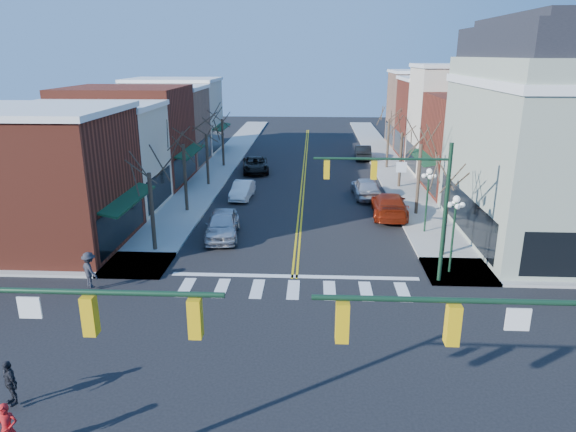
# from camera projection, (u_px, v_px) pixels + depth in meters

# --- Properties ---
(ground) EXTENTS (160.00, 160.00, 0.00)m
(ground) POSITION_uv_depth(u_px,v_px,m) (287.00, 361.00, 19.57)
(ground) COLOR black
(ground) RESTS_ON ground
(sidewalk_left) EXTENTS (3.50, 70.00, 0.15)m
(sidewalk_left) POSITION_uv_depth(u_px,v_px,m) (186.00, 207.00, 39.01)
(sidewalk_left) COLOR #9E9B93
(sidewalk_left) RESTS_ON ground
(sidewalk_right) EXTENTS (3.50, 70.00, 0.15)m
(sidewalk_right) POSITION_uv_depth(u_px,v_px,m) (418.00, 210.00, 38.18)
(sidewalk_right) COLOR #9E9B93
(sidewalk_right) RESTS_ON ground
(bldg_left_brick_a) EXTENTS (10.00, 8.50, 8.00)m
(bldg_left_brick_a) POSITION_uv_depth(u_px,v_px,m) (36.00, 181.00, 30.30)
(bldg_left_brick_a) COLOR maroon
(bldg_left_brick_a) RESTS_ON ground
(bldg_left_stucco_a) EXTENTS (10.00, 7.00, 7.50)m
(bldg_left_stucco_a) POSITION_uv_depth(u_px,v_px,m) (91.00, 160.00, 37.75)
(bldg_left_stucco_a) COLOR beige
(bldg_left_stucco_a) RESTS_ON ground
(bldg_left_brick_b) EXTENTS (10.00, 9.00, 8.50)m
(bldg_left_brick_b) POSITION_uv_depth(u_px,v_px,m) (128.00, 136.00, 45.22)
(bldg_left_brick_b) COLOR maroon
(bldg_left_brick_b) RESTS_ON ground
(bldg_left_tan) EXTENTS (10.00, 7.50, 7.80)m
(bldg_left_tan) POSITION_uv_depth(u_px,v_px,m) (156.00, 128.00, 53.18)
(bldg_left_tan) COLOR #9C6F56
(bldg_left_tan) RESTS_ON ground
(bldg_left_stucco_b) EXTENTS (10.00, 8.00, 8.20)m
(bldg_left_stucco_b) POSITION_uv_depth(u_px,v_px,m) (175.00, 117.00, 60.50)
(bldg_left_stucco_b) COLOR beige
(bldg_left_stucco_b) RESTS_ON ground
(bldg_right_brick_a) EXTENTS (10.00, 8.50, 8.00)m
(bldg_right_brick_a) POSITION_uv_depth(u_px,v_px,m) (491.00, 146.00, 42.15)
(bldg_right_brick_a) COLOR maroon
(bldg_right_brick_a) RESTS_ON ground
(bldg_right_stucco) EXTENTS (10.00, 7.00, 10.00)m
(bldg_right_stucco) POSITION_uv_depth(u_px,v_px,m) (466.00, 121.00, 49.23)
(bldg_right_stucco) COLOR beige
(bldg_right_stucco) RESTS_ON ground
(bldg_right_brick_b) EXTENTS (10.00, 8.00, 8.50)m
(bldg_right_brick_b) POSITION_uv_depth(u_px,v_px,m) (446.00, 120.00, 56.60)
(bldg_right_brick_b) COLOR maroon
(bldg_right_brick_b) RESTS_ON ground
(bldg_right_tan) EXTENTS (10.00, 8.00, 9.00)m
(bldg_right_tan) POSITION_uv_depth(u_px,v_px,m) (431.00, 110.00, 64.14)
(bldg_right_tan) COLOR #9C6F56
(bldg_right_tan) RESTS_ON ground
(victorian_corner) EXTENTS (12.25, 14.25, 13.30)m
(victorian_corner) POSITION_uv_depth(u_px,v_px,m) (575.00, 133.00, 30.59)
(victorian_corner) COLOR #949F8A
(victorian_corner) RESTS_ON ground
(traffic_mast_near_left) EXTENTS (6.60, 0.28, 7.20)m
(traffic_mast_near_left) POSITION_uv_depth(u_px,v_px,m) (20.00, 360.00, 11.37)
(traffic_mast_near_left) COLOR #14331E
(traffic_mast_near_left) RESTS_ON ground
(traffic_mast_near_right) EXTENTS (6.60, 0.28, 7.20)m
(traffic_mast_near_right) POSITION_uv_depth(u_px,v_px,m) (530.00, 374.00, 10.84)
(traffic_mast_near_right) COLOR #14331E
(traffic_mast_near_right) RESTS_ON ground
(traffic_mast_far_right) EXTENTS (6.60, 0.28, 7.20)m
(traffic_mast_far_right) POSITION_uv_depth(u_px,v_px,m) (408.00, 193.00, 24.94)
(traffic_mast_far_right) COLOR #14331E
(traffic_mast_far_right) RESTS_ON ground
(lamppost_corner) EXTENTS (0.36, 0.36, 4.33)m
(lamppost_corner) POSITION_uv_depth(u_px,v_px,m) (454.00, 221.00, 26.39)
(lamppost_corner) COLOR #14331E
(lamppost_corner) RESTS_ON ground
(lamppost_midblock) EXTENTS (0.36, 0.36, 4.33)m
(lamppost_midblock) POSITION_uv_depth(u_px,v_px,m) (428.00, 190.00, 32.58)
(lamppost_midblock) COLOR #14331E
(lamppost_midblock) RESTS_ON ground
(tree_left_a) EXTENTS (0.24, 0.24, 4.76)m
(tree_left_a) POSITION_uv_depth(u_px,v_px,m) (152.00, 213.00, 29.73)
(tree_left_a) COLOR #382B21
(tree_left_a) RESTS_ON ground
(tree_left_b) EXTENTS (0.24, 0.24, 5.04)m
(tree_left_b) POSITION_uv_depth(u_px,v_px,m) (185.00, 179.00, 37.31)
(tree_left_b) COLOR #382B21
(tree_left_b) RESTS_ON ground
(tree_left_c) EXTENTS (0.24, 0.24, 4.55)m
(tree_left_c) POSITION_uv_depth(u_px,v_px,m) (207.00, 160.00, 45.00)
(tree_left_c) COLOR #382B21
(tree_left_c) RESTS_ON ground
(tree_left_d) EXTENTS (0.24, 0.24, 4.90)m
(tree_left_d) POSITION_uv_depth(u_px,v_px,m) (223.00, 143.00, 52.57)
(tree_left_d) COLOR #382B21
(tree_left_d) RESTS_ON ground
(tree_right_a) EXTENTS (0.24, 0.24, 4.62)m
(tree_right_a) POSITION_uv_depth(u_px,v_px,m) (445.00, 219.00, 28.95)
(tree_right_a) COLOR #382B21
(tree_right_a) RESTS_ON ground
(tree_right_b) EXTENTS (0.24, 0.24, 5.18)m
(tree_right_b) POSITION_uv_depth(u_px,v_px,m) (418.00, 180.00, 36.49)
(tree_right_b) COLOR #382B21
(tree_right_b) RESTS_ON ground
(tree_right_c) EXTENTS (0.24, 0.24, 4.83)m
(tree_right_c) POSITION_uv_depth(u_px,v_px,m) (400.00, 161.00, 44.16)
(tree_right_c) COLOR #382B21
(tree_right_c) RESTS_ON ground
(tree_right_d) EXTENTS (0.24, 0.24, 4.97)m
(tree_right_d) POSITION_uv_depth(u_px,v_px,m) (388.00, 144.00, 51.76)
(tree_right_d) COLOR #382B21
(tree_right_d) RESTS_ON ground
(car_left_near) EXTENTS (2.49, 5.19, 1.71)m
(car_left_near) POSITION_uv_depth(u_px,v_px,m) (222.00, 225.00, 32.52)
(car_left_near) COLOR #BAB9BF
(car_left_near) RESTS_ON ground
(car_left_mid) EXTENTS (1.71, 4.23, 1.37)m
(car_left_mid) POSITION_uv_depth(u_px,v_px,m) (242.00, 190.00, 41.46)
(car_left_mid) COLOR white
(car_left_mid) RESTS_ON ground
(car_left_far) EXTENTS (3.14, 5.59, 1.48)m
(car_left_far) POSITION_uv_depth(u_px,v_px,m) (256.00, 165.00, 50.62)
(car_left_far) COLOR black
(car_left_far) RESTS_ON ground
(car_right_near) EXTENTS (2.72, 5.99, 1.70)m
(car_right_near) POSITION_uv_depth(u_px,v_px,m) (389.00, 205.00, 36.79)
(car_right_near) COLOR maroon
(car_right_near) RESTS_ON ground
(car_right_mid) EXTENTS (2.31, 5.08, 1.69)m
(car_right_mid) POSITION_uv_depth(u_px,v_px,m) (366.00, 187.00, 41.61)
(car_right_mid) COLOR #B5B4B9
(car_right_mid) RESTS_ON ground
(car_right_far) EXTENTS (1.81, 4.79, 1.56)m
(car_right_far) POSITION_uv_depth(u_px,v_px,m) (363.00, 152.00, 57.04)
(car_right_far) COLOR black
(car_right_far) RESTS_ON ground
(pedestrian_red_a) EXTENTS (0.66, 0.52, 1.62)m
(pedestrian_red_a) POSITION_uv_depth(u_px,v_px,m) (8.00, 429.00, 14.63)
(pedestrian_red_a) COLOR #A91213
(pedestrian_red_a) RESTS_ON sidewalk_left
(pedestrian_dark_a) EXTENTS (0.97, 0.89, 1.59)m
(pedestrian_dark_a) POSITION_uv_depth(u_px,v_px,m) (10.00, 382.00, 16.74)
(pedestrian_dark_a) COLOR black
(pedestrian_dark_a) RESTS_ON sidewalk_left
(pedestrian_dark_b) EXTENTS (1.34, 1.28, 1.83)m
(pedestrian_dark_b) POSITION_uv_depth(u_px,v_px,m) (90.00, 270.00, 25.17)
(pedestrian_dark_b) COLOR black
(pedestrian_dark_b) RESTS_ON sidewalk_left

